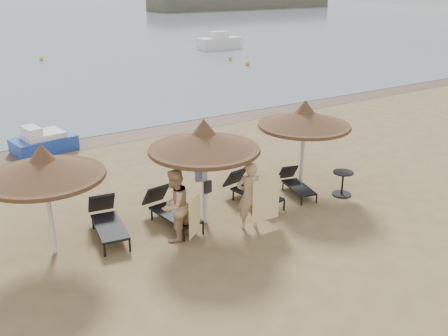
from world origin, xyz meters
The scene contains 20 objects.
ground centered at (0.00, 0.00, 0.00)m, with size 160.00×160.00×0.00m, color olive.
wet_sand_strip centered at (0.00, 9.40, 0.00)m, with size 200.00×1.60×0.01m, color brown.
palapa_left centered at (-4.32, 1.57, 2.15)m, with size 2.73×2.73×2.70m.
palapa_center centered at (-0.52, 1.02, 2.26)m, with size 2.86×2.86×2.84m.
palapa_right centered at (3.17, 1.48, 2.19)m, with size 2.78×2.78×2.75m.
lounger_far_left centered at (-2.93, 1.78, 0.40)m, with size 0.95×2.06×0.89m.
lounger_near_left centered at (-1.33, 1.50, 0.40)m, with size 0.89×2.04×0.88m.
lounger_near_right centered at (1.23, 1.43, 0.39)m, with size 0.95×2.01×0.86m.
lounger_far_right centered at (2.74, 1.22, 0.32)m, with size 0.89×1.69×0.72m.
side_table centered at (3.82, 0.36, 0.35)m, with size 0.61×0.61×0.73m.
person_left centered at (-1.60, 0.62, 1.07)m, with size 0.98×0.64×2.14m, color tan.
person_right centered at (0.27, 0.14, 1.06)m, with size 0.97×0.63×2.11m, color tan.
towel_left centered at (-1.25, 0.27, 0.67)m, with size 0.56×0.44×0.97m.
towel_right centered at (0.62, -0.11, 0.81)m, with size 0.84×0.03×1.17m.
bag_patterned centered at (-0.52, 1.20, 1.32)m, with size 0.33×0.19×0.40m.
bag_dark centered at (-0.52, 0.86, 1.07)m, with size 0.23×0.13×0.32m.
pedal_boat centered at (-2.69, 9.22, 0.38)m, with size 2.38×1.65×1.02m.
buoy_mid centered at (2.62, 31.66, 0.17)m, with size 0.33×0.33×0.33m, color yellow.
buoy_right centered at (14.88, 21.04, 0.18)m, with size 0.36×0.36×0.36m, color yellow.
buoy_extra centered at (15.13, 23.78, 0.17)m, with size 0.34×0.34×0.34m, color yellow.
Camera 1 is at (-6.48, -9.27, 6.09)m, focal length 40.00 mm.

